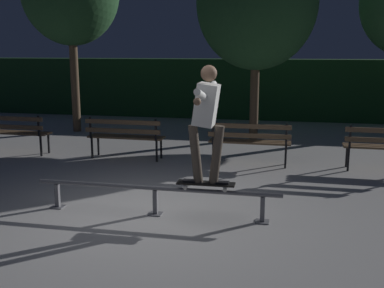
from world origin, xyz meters
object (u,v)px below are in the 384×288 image
object	(u,v)px
grind_rail	(155,193)
park_bench_leftmost	(13,130)
park_bench_right_center	(250,139)
skateboard	(206,184)
park_bench_left_center	(125,134)
skateboarder	(207,114)
tree_behind_benches	(257,3)

from	to	relation	value
grind_rail	park_bench_leftmost	xyz separation A→B (m)	(-4.08, 3.04, 0.23)
grind_rail	park_bench_right_center	bearing A→B (deg)	71.09
grind_rail	skateboard	world-z (taller)	skateboard
grind_rail	park_bench_left_center	world-z (taller)	park_bench_left_center
skateboarder	park_bench_left_center	bearing A→B (deg)	126.29
skateboarder	park_bench_leftmost	distance (m)	5.74
skateboard	skateboarder	size ratio (longest dim) A/B	0.50
grind_rail	skateboard	bearing A→B (deg)	-0.00
park_bench_left_center	tree_behind_benches	world-z (taller)	tree_behind_benches
skateboarder	park_bench_right_center	distance (m)	3.18
park_bench_leftmost	tree_behind_benches	xyz separation A→B (m)	(5.00, 2.82, 2.80)
park_bench_right_center	tree_behind_benches	distance (m)	3.98
park_bench_right_center	park_bench_left_center	bearing A→B (deg)	180.00
skateboard	park_bench_right_center	distance (m)	3.06
grind_rail	tree_behind_benches	size ratio (longest dim) A/B	0.70
park_bench_leftmost	tree_behind_benches	size ratio (longest dim) A/B	0.32
skateboard	tree_behind_benches	distance (m)	6.52
grind_rail	skateboard	distance (m)	0.73
park_bench_left_center	park_bench_leftmost	bearing A→B (deg)	180.00
grind_rail	skateboarder	distance (m)	1.32
park_bench_leftmost	tree_behind_benches	bearing A→B (deg)	29.43
grind_rail	park_bench_right_center	xyz separation A→B (m)	(1.04, 3.04, 0.23)
grind_rail	park_bench_leftmost	distance (m)	5.09
skateboarder	park_bench_left_center	distance (m)	3.87
park_bench_leftmost	skateboard	bearing A→B (deg)	-32.39
grind_rail	skateboard	xyz separation A→B (m)	(0.71, -0.00, 0.17)
skateboarder	park_bench_left_center	xyz separation A→B (m)	(-2.23, 3.04, -0.88)
grind_rail	park_bench_right_center	size ratio (longest dim) A/B	2.15
park_bench_leftmost	park_bench_right_center	bearing A→B (deg)	0.00
skateboard	park_bench_left_center	world-z (taller)	park_bench_left_center
skateboard	tree_behind_benches	xyz separation A→B (m)	(0.21, 5.86, 2.86)
skateboarder	tree_behind_benches	xyz separation A→B (m)	(0.21, 5.86, 1.92)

